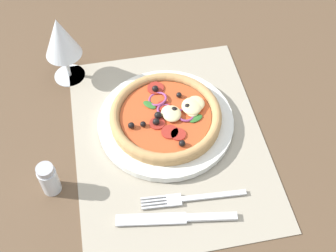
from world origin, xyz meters
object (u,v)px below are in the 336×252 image
(fork, at_px, (188,199))
(wine_glass, at_px, (61,39))
(plate, at_px, (168,121))
(knife, at_px, (175,218))
(pepper_shaker, at_px, (49,179))
(pizza, at_px, (168,115))

(fork, relative_size, wine_glass, 1.21)
(plate, height_order, wine_glass, wine_glass)
(plate, relative_size, fork, 1.43)
(knife, bearing_deg, wine_glass, -58.55)
(fork, distance_m, pepper_shaker, 0.24)
(plate, distance_m, pepper_shaker, 0.24)
(plate, bearing_deg, pepper_shaker, 113.88)
(knife, distance_m, wine_glass, 0.40)
(knife, height_order, pepper_shaker, pepper_shaker)
(pizza, xyz_separation_m, fork, (-0.16, -0.00, -0.02))
(knife, height_order, wine_glass, wine_glass)
(plate, relative_size, pepper_shaker, 3.84)
(wine_glass, bearing_deg, plate, -133.19)
(plate, height_order, pepper_shaker, pepper_shaker)
(fork, bearing_deg, pizza, -85.51)
(pizza, bearing_deg, plate, 103.14)
(fork, relative_size, pepper_shaker, 2.70)
(fork, distance_m, wine_glass, 0.39)
(plate, distance_m, knife, 0.20)
(pizza, xyz_separation_m, wine_glass, (0.17, 0.18, 0.07))
(plate, distance_m, wine_glass, 0.26)
(pizza, distance_m, pepper_shaker, 0.24)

